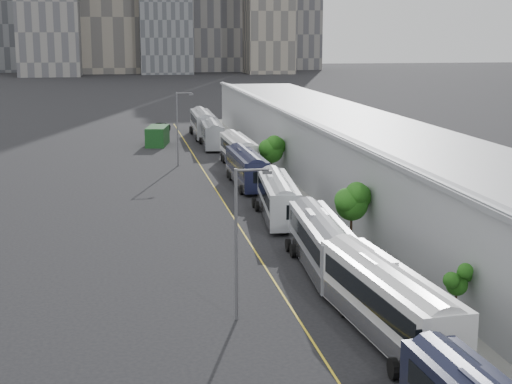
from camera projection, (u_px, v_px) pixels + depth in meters
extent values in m
cube|color=gray|center=(382.00, 235.00, 61.11)|extent=(10.00, 170.00, 0.12)
cube|color=gold|center=(249.00, 242.00, 59.34)|extent=(0.12, 160.00, 0.02)
cube|color=gray|center=(432.00, 192.00, 61.12)|extent=(12.00, 160.00, 6.80)
cube|color=gray|center=(434.00, 161.00, 60.63)|extent=(12.45, 160.40, 2.57)
cube|color=gray|center=(361.00, 148.00, 59.40)|extent=(0.30, 160.00, 0.40)
cube|color=black|center=(486.00, 382.00, 27.85)|extent=(1.30, 2.09, 0.28)
cube|color=white|center=(387.00, 302.00, 40.31)|extent=(3.70, 13.47, 3.22)
cube|color=black|center=(389.00, 292.00, 40.00)|extent=(3.63, 11.88, 1.10)
cube|color=silver|center=(386.00, 321.00, 40.51)|extent=(3.72, 13.21, 1.03)
cube|color=white|center=(378.00, 260.00, 41.44)|extent=(1.50, 2.35, 0.31)
cube|color=gray|center=(322.00, 243.00, 52.04)|extent=(3.29, 12.71, 3.05)
cube|color=black|center=(323.00, 235.00, 51.74)|extent=(3.25, 11.21, 1.04)
cube|color=silver|center=(322.00, 257.00, 52.23)|extent=(3.31, 12.46, 0.98)
cube|color=gray|center=(317.00, 213.00, 53.11)|extent=(1.39, 2.20, 0.29)
cube|color=#B7BBC2|center=(278.00, 198.00, 66.37)|extent=(3.63, 12.50, 2.99)
cube|color=black|center=(278.00, 192.00, 66.08)|extent=(3.55, 11.04, 1.02)
cube|color=silver|center=(278.00, 209.00, 66.56)|extent=(3.65, 12.26, 0.96)
cube|color=#B7BBC2|center=(275.00, 176.00, 67.42)|extent=(1.43, 2.19, 0.28)
cube|color=black|center=(246.00, 168.00, 80.96)|extent=(2.60, 12.44, 3.01)
cube|color=black|center=(247.00, 163.00, 80.67)|extent=(2.65, 10.95, 1.02)
cube|color=silver|center=(246.00, 177.00, 81.15)|extent=(2.64, 12.19, 0.96)
cube|color=black|center=(244.00, 150.00, 82.02)|extent=(1.26, 2.11, 0.29)
cube|color=white|center=(238.00, 151.00, 92.09)|extent=(2.76, 12.80, 3.09)
cube|color=black|center=(238.00, 147.00, 91.79)|extent=(2.79, 11.27, 1.05)
cube|color=silver|center=(238.00, 160.00, 92.29)|extent=(2.79, 12.55, 0.99)
cube|color=white|center=(236.00, 135.00, 93.17)|extent=(1.31, 2.18, 0.29)
cube|color=gray|center=(212.00, 134.00, 108.53)|extent=(3.12, 12.72, 3.06)
cube|color=black|center=(212.00, 130.00, 108.23)|extent=(3.10, 11.21, 1.04)
cube|color=silver|center=(212.00, 141.00, 108.73)|extent=(3.14, 12.47, 0.98)
cube|color=gray|center=(210.00, 120.00, 109.60)|extent=(1.36, 2.19, 0.29)
cube|color=#A2A3AC|center=(203.00, 124.00, 118.99)|extent=(3.06, 13.89, 3.35)
cube|color=black|center=(203.00, 120.00, 118.66)|extent=(3.08, 12.23, 1.14)
cube|color=silver|center=(203.00, 131.00, 119.20)|extent=(3.09, 13.61, 1.07)
cube|color=#A2A3AC|center=(201.00, 111.00, 120.16)|extent=(1.43, 2.37, 0.32)
cylinder|color=black|center=(456.00, 306.00, 41.18)|extent=(0.18, 0.18, 2.86)
sphere|color=#1E5814|center=(457.00, 281.00, 40.91)|extent=(1.17, 1.17, 1.17)
cylinder|color=black|center=(351.00, 224.00, 57.33)|extent=(0.18, 0.18, 3.60)
sphere|color=#1E5814|center=(352.00, 199.00, 56.96)|extent=(2.41, 2.41, 2.41)
cylinder|color=black|center=(271.00, 163.00, 86.29)|extent=(0.18, 0.18, 3.07)
sphere|color=#1E5814|center=(271.00, 148.00, 85.96)|extent=(2.62, 2.62, 2.62)
cylinder|color=#59595E|center=(236.00, 246.00, 42.44)|extent=(0.18, 0.18, 8.47)
cylinder|color=#59595E|center=(252.00, 170.00, 41.77)|extent=(1.80, 0.14, 0.14)
cube|color=#59595E|center=(267.00, 172.00, 41.93)|extent=(0.50, 0.22, 0.18)
cylinder|color=#59595E|center=(177.00, 130.00, 92.49)|extent=(0.18, 0.18, 8.73)
cylinder|color=#59595E|center=(184.00, 93.00, 91.79)|extent=(1.80, 0.14, 0.14)
cube|color=#59595E|center=(191.00, 94.00, 91.96)|extent=(0.50, 0.22, 0.18)
cube|color=#123B16|center=(157.00, 136.00, 110.28)|extent=(3.78, 6.72, 2.67)
imported|color=black|center=(159.00, 127.00, 125.49)|extent=(4.04, 5.60, 1.42)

